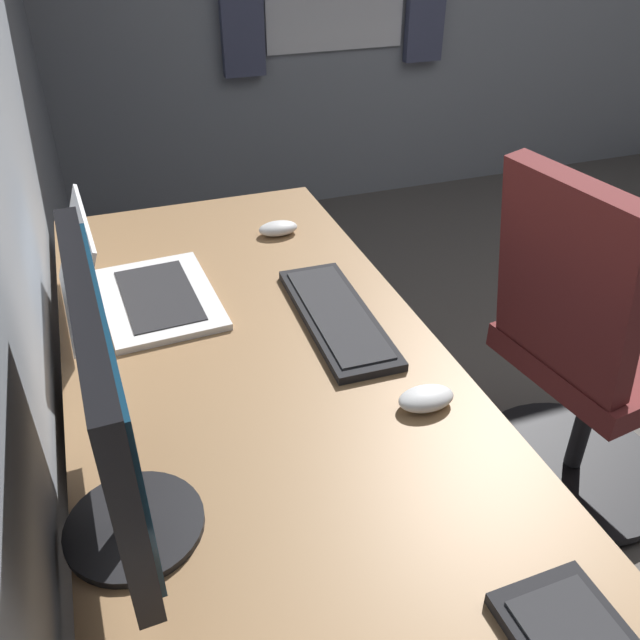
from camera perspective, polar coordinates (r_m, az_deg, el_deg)
The scene contains 8 objects.
desk at distance 1.19m, azimuth -2.32°, elevation -11.97°, with size 2.04×0.73×0.73m.
drawer_pedestal at distance 1.57m, azimuth -5.66°, elevation -14.59°, with size 0.40×0.51×0.69m.
monitor_primary at distance 0.88m, azimuth -17.61°, elevation -7.06°, with size 0.47×0.20×0.40m.
laptop_leftmost at distance 1.49m, azimuth -16.20°, elevation 2.84°, with size 0.36×0.33×0.23m.
keyboard_spare at distance 1.41m, azimuth 1.46°, elevation 0.36°, with size 0.42×0.15×0.02m.
mouse_main at distance 1.20m, azimuth 9.08°, elevation -6.64°, with size 0.06×0.10×0.03m, color silver.
mouse_spare at distance 1.77m, azimuth -3.61°, elevation 7.85°, with size 0.06×0.10×0.03m, color silver.
office_chair at distance 1.87m, azimuth 21.60°, elevation -3.48°, with size 0.56×0.58×0.97m.
Camera 1 is at (-0.94, 1.93, 1.51)m, focal length 37.35 mm.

